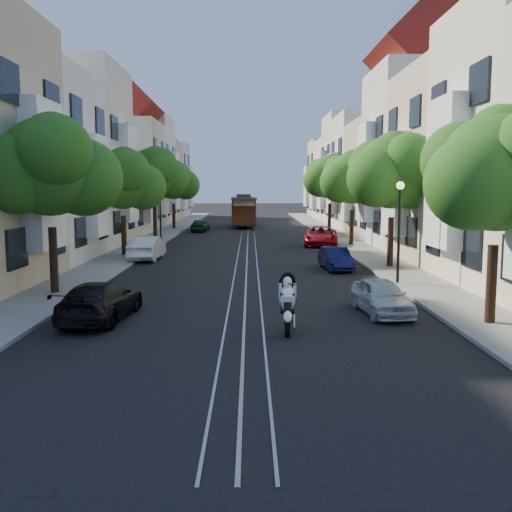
{
  "coord_description": "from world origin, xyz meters",
  "views": [
    {
      "loc": [
        0.18,
        -19.27,
        4.05
      ],
      "look_at": [
        0.44,
        5.71,
        1.03
      ],
      "focal_mm": 40.0,
      "sensor_mm": 36.0,
      "label": 1
    }
  ],
  "objects_px": {
    "tree_w_d": "(174,182)",
    "lamp_east": "(399,217)",
    "lamp_west": "(160,204)",
    "parked_car_w_far": "(200,225)",
    "tree_w_b": "(123,181)",
    "parked_car_w_near": "(100,301)",
    "tree_e_d": "(331,178)",
    "tree_e_c": "(353,179)",
    "tree_w_c": "(155,174)",
    "tree_e_a": "(499,175)",
    "cable_car": "(243,209)",
    "tree_w_a": "(51,169)",
    "sportbike_rider": "(287,301)",
    "parked_car_e_mid": "(336,259)",
    "parked_car_e_near": "(382,296)",
    "parked_car_w_mid": "(147,248)",
    "parked_car_e_far": "(321,236)",
    "tree_e_b": "(394,173)"
  },
  "relations": [
    {
      "from": "tree_w_d",
      "to": "lamp_east",
      "type": "bearing_deg",
      "value": -67.2
    },
    {
      "from": "lamp_west",
      "to": "parked_car_w_far",
      "type": "bearing_deg",
      "value": 80.14
    },
    {
      "from": "tree_w_b",
      "to": "parked_car_w_near",
      "type": "height_order",
      "value": "tree_w_b"
    },
    {
      "from": "tree_e_d",
      "to": "tree_e_c",
      "type": "bearing_deg",
      "value": -90.0
    },
    {
      "from": "tree_e_c",
      "to": "tree_w_c",
      "type": "xyz_separation_m",
      "value": [
        -14.4,
        5.0,
        0.47
      ]
    },
    {
      "from": "tree_e_a",
      "to": "lamp_west",
      "type": "xyz_separation_m",
      "value": [
        -13.56,
        25.02,
        -1.55
      ]
    },
    {
      "from": "cable_car",
      "to": "tree_w_a",
      "type": "bearing_deg",
      "value": -101.7
    },
    {
      "from": "sportbike_rider",
      "to": "parked_car_e_mid",
      "type": "height_order",
      "value": "sportbike_rider"
    },
    {
      "from": "sportbike_rider",
      "to": "parked_car_e_near",
      "type": "height_order",
      "value": "sportbike_rider"
    },
    {
      "from": "tree_e_c",
      "to": "tree_w_c",
      "type": "bearing_deg",
      "value": 160.85
    },
    {
      "from": "lamp_east",
      "to": "sportbike_rider",
      "type": "height_order",
      "value": "lamp_east"
    },
    {
      "from": "tree_e_c",
      "to": "tree_w_a",
      "type": "height_order",
      "value": "tree_w_a"
    },
    {
      "from": "lamp_east",
      "to": "parked_car_e_mid",
      "type": "bearing_deg",
      "value": 112.71
    },
    {
      "from": "tree_w_d",
      "to": "parked_car_w_mid",
      "type": "relative_size",
      "value": 1.59
    },
    {
      "from": "sportbike_rider",
      "to": "tree_w_d",
      "type": "bearing_deg",
      "value": 104.89
    },
    {
      "from": "tree_e_c",
      "to": "cable_car",
      "type": "distance_m",
      "value": 21.01
    },
    {
      "from": "sportbike_rider",
      "to": "parked_car_e_far",
      "type": "relative_size",
      "value": 0.4
    },
    {
      "from": "tree_w_a",
      "to": "parked_car_e_mid",
      "type": "relative_size",
      "value": 1.99
    },
    {
      "from": "tree_e_b",
      "to": "tree_w_c",
      "type": "distance_m",
      "value": 21.53
    },
    {
      "from": "tree_e_a",
      "to": "parked_car_w_far",
      "type": "distance_m",
      "value": 37.99
    },
    {
      "from": "sportbike_rider",
      "to": "parked_car_w_far",
      "type": "height_order",
      "value": "sportbike_rider"
    },
    {
      "from": "parked_car_e_near",
      "to": "parked_car_e_mid",
      "type": "xyz_separation_m",
      "value": [
        0.0,
        9.87,
        -0.02
      ]
    },
    {
      "from": "tree_e_d",
      "to": "parked_car_w_far",
      "type": "xyz_separation_m",
      "value": [
        -11.66,
        1.95,
        -4.27
      ]
    },
    {
      "from": "sportbike_rider",
      "to": "parked_car_w_mid",
      "type": "distance_m",
      "value": 17.5
    },
    {
      "from": "tree_e_d",
      "to": "parked_car_w_mid",
      "type": "relative_size",
      "value": 1.67
    },
    {
      "from": "lamp_east",
      "to": "sportbike_rider",
      "type": "distance_m",
      "value": 9.33
    },
    {
      "from": "tree_w_d",
      "to": "parked_car_e_mid",
      "type": "xyz_separation_m",
      "value": [
        11.54,
        -27.43,
        -4.05
      ]
    },
    {
      "from": "tree_w_c",
      "to": "parked_car_w_far",
      "type": "height_order",
      "value": "tree_w_c"
    },
    {
      "from": "parked_car_e_near",
      "to": "parked_car_w_near",
      "type": "bearing_deg",
      "value": 179.66
    },
    {
      "from": "tree_e_d",
      "to": "parked_car_e_mid",
      "type": "distance_m",
      "value": 23.02
    },
    {
      "from": "tree_e_d",
      "to": "lamp_west",
      "type": "bearing_deg",
      "value": -146.5
    },
    {
      "from": "tree_e_a",
      "to": "tree_w_b",
      "type": "xyz_separation_m",
      "value": [
        -14.4,
        17.0,
        0.0
      ]
    },
    {
      "from": "tree_e_b",
      "to": "parked_car_e_mid",
      "type": "xyz_separation_m",
      "value": [
        -2.86,
        -0.43,
        -4.18
      ]
    },
    {
      "from": "cable_car",
      "to": "parked_car_w_mid",
      "type": "xyz_separation_m",
      "value": [
        -5.1,
        -26.77,
        -1.14
      ]
    },
    {
      "from": "tree_e_a",
      "to": "parked_car_w_near",
      "type": "xyz_separation_m",
      "value": [
        -11.66,
        0.9,
        -3.8
      ]
    },
    {
      "from": "tree_w_d",
      "to": "tree_w_c",
      "type": "bearing_deg",
      "value": -90.0
    },
    {
      "from": "tree_w_a",
      "to": "tree_w_b",
      "type": "height_order",
      "value": "tree_w_a"
    },
    {
      "from": "tree_w_b",
      "to": "sportbike_rider",
      "type": "relative_size",
      "value": 3.26
    },
    {
      "from": "cable_car",
      "to": "tree_w_c",
      "type": "bearing_deg",
      "value": -116.48
    },
    {
      "from": "tree_e_c",
      "to": "tree_w_d",
      "type": "bearing_deg",
      "value": 131.99
    },
    {
      "from": "parked_car_e_near",
      "to": "lamp_east",
      "type": "bearing_deg",
      "value": 64.84
    },
    {
      "from": "lamp_east",
      "to": "parked_car_e_mid",
      "type": "distance_m",
      "value": 5.43
    },
    {
      "from": "tree_w_a",
      "to": "parked_car_w_mid",
      "type": "xyz_separation_m",
      "value": [
        1.54,
        10.56,
        -4.06
      ]
    },
    {
      "from": "cable_car",
      "to": "tree_e_b",
      "type": "bearing_deg",
      "value": -77.25
    },
    {
      "from": "sportbike_rider",
      "to": "parked_car_e_far",
      "type": "xyz_separation_m",
      "value": [
        3.9,
        23.72,
        -0.22
      ]
    },
    {
      "from": "tree_w_a",
      "to": "tree_w_c",
      "type": "distance_m",
      "value": 23.0
    },
    {
      "from": "lamp_east",
      "to": "parked_car_e_mid",
      "type": "relative_size",
      "value": 1.24
    },
    {
      "from": "tree_w_d",
      "to": "parked_car_w_mid",
      "type": "xyz_separation_m",
      "value": [
        1.54,
        -23.44,
        -3.93
      ]
    },
    {
      "from": "lamp_west",
      "to": "cable_car",
      "type": "bearing_deg",
      "value": 71.46
    },
    {
      "from": "tree_w_d",
      "to": "lamp_east",
      "type": "distance_m",
      "value": 34.73
    }
  ]
}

